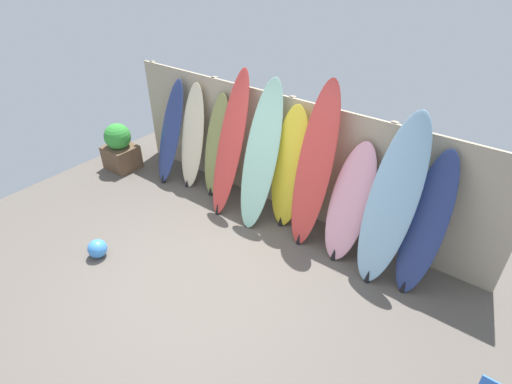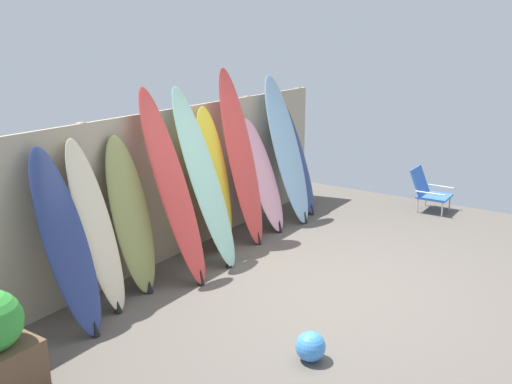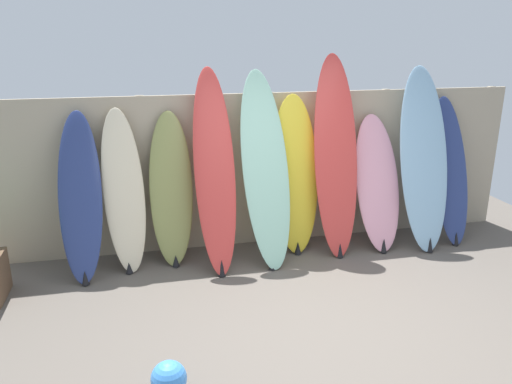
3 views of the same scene
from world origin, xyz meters
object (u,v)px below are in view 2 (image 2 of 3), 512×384
object	(u,v)px
surfboard_seafoam_4	(204,179)
beach_chair	(428,190)
surfboard_skyblue_8	(287,150)
surfboard_yellow_5	(214,181)
surfboard_navy_0	(66,243)
surfboard_cream_1	(96,228)
beach_ball	(310,346)
surfboard_red_6	(241,159)
surfboard_pink_7	(263,176)
surfboard_red_3	(173,188)
surfboard_navy_9	(297,158)
surfboard_olive_2	(131,216)

from	to	relation	value
surfboard_seafoam_4	beach_chair	bearing A→B (deg)	-23.94
beach_chair	surfboard_skyblue_8	bearing A→B (deg)	146.79
surfboard_seafoam_4	surfboard_yellow_5	bearing A→B (deg)	21.69
surfboard_navy_0	surfboard_cream_1	world-z (taller)	surfboard_cream_1
surfboard_seafoam_4	beach_ball	world-z (taller)	surfboard_seafoam_4
surfboard_yellow_5	surfboard_red_6	distance (m)	0.50
surfboard_pink_7	surfboard_skyblue_8	distance (m)	0.60
surfboard_red_3	surfboard_pink_7	size ratio (longest dim) A/B	1.37
surfboard_navy_9	surfboard_navy_0	bearing A→B (deg)	-179.46
surfboard_red_3	surfboard_pink_7	distance (m)	1.95
surfboard_red_3	surfboard_red_6	xyz separation A→B (m)	(1.38, 0.07, 0.06)
surfboard_yellow_5	surfboard_pink_7	distance (m)	0.99
surfboard_navy_9	beach_ball	xyz separation A→B (m)	(-3.51, -2.14, -0.72)
surfboard_seafoam_4	surfboard_pink_7	xyz separation A→B (m)	(1.37, 0.08, -0.27)
surfboard_olive_2	surfboard_red_6	size ratio (longest dim) A/B	0.74
surfboard_navy_0	beach_ball	size ratio (longest dim) A/B	6.66
surfboard_olive_2	surfboard_red_3	bearing A→B (deg)	-22.10
surfboard_pink_7	beach_ball	bearing A→B (deg)	-140.27
beach_chair	beach_ball	world-z (taller)	beach_chair
surfboard_red_3	surfboard_skyblue_8	world-z (taller)	surfboard_red_3
surfboard_navy_0	surfboard_skyblue_8	world-z (taller)	surfboard_skyblue_8
surfboard_navy_0	surfboard_navy_9	bearing A→B (deg)	0.54
surfboard_cream_1	beach_ball	world-z (taller)	surfboard_cream_1
surfboard_skyblue_8	beach_chair	world-z (taller)	surfboard_skyblue_8
surfboard_navy_0	surfboard_navy_9	world-z (taller)	surfboard_navy_9
surfboard_red_6	beach_chair	world-z (taller)	surfboard_red_6
surfboard_cream_1	surfboard_yellow_5	size ratio (longest dim) A/B	0.95
surfboard_navy_0	surfboard_yellow_5	size ratio (longest dim) A/B	0.94
surfboard_olive_2	surfboard_yellow_5	bearing A→B (deg)	-0.76
surfboard_seafoam_4	surfboard_red_6	world-z (taller)	surfboard_red_6
surfboard_red_6	beach_ball	xyz separation A→B (m)	(-2.02, -2.11, -0.98)
surfboard_cream_1	surfboard_navy_0	bearing A→B (deg)	-167.79
surfboard_red_3	surfboard_seafoam_4	world-z (taller)	surfboard_red_3
surfboard_navy_9	beach_ball	world-z (taller)	surfboard_navy_9
surfboard_cream_1	surfboard_yellow_5	world-z (taller)	surfboard_yellow_5
surfboard_navy_0	beach_ball	xyz separation A→B (m)	(0.73, -2.10, -0.71)
beach_ball	surfboard_navy_0	bearing A→B (deg)	109.29
surfboard_navy_0	surfboard_red_6	xyz separation A→B (m)	(2.76, 0.01, 0.26)
surfboard_red_6	beach_chair	distance (m)	3.22
beach_chair	surfboard_yellow_5	bearing A→B (deg)	162.40
surfboard_red_3	surfboard_yellow_5	world-z (taller)	surfboard_red_3
surfboard_cream_1	surfboard_navy_9	world-z (taller)	surfboard_navy_9
surfboard_olive_2	beach_ball	distance (m)	2.34
surfboard_olive_2	surfboard_pink_7	bearing A→B (deg)	-2.30
surfboard_navy_9	beach_chair	bearing A→B (deg)	-53.95
surfboard_cream_1	beach_chair	bearing A→B (deg)	-18.67
surfboard_olive_2	surfboard_skyblue_8	size ratio (longest dim) A/B	0.79
surfboard_skyblue_8	beach_ball	xyz separation A→B (m)	(-3.10, -2.07, -0.91)
surfboard_red_3	surfboard_navy_0	bearing A→B (deg)	177.65
surfboard_red_6	beach_ball	size ratio (longest dim) A/B	8.76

